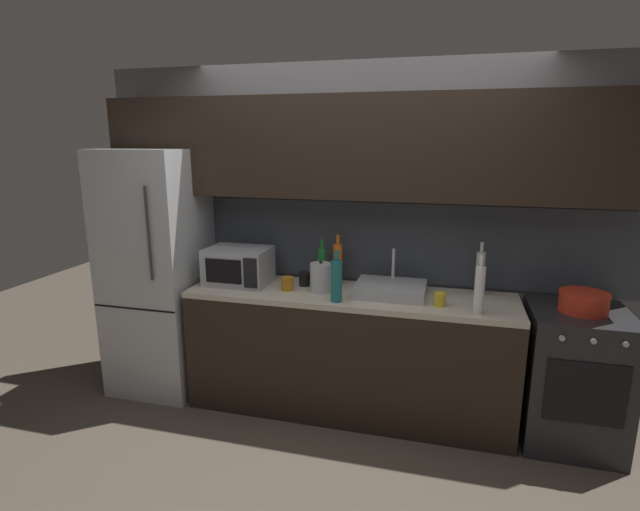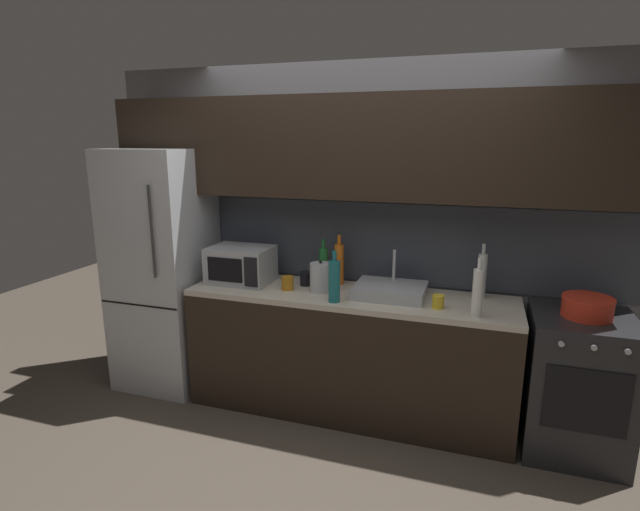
% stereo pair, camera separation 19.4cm
% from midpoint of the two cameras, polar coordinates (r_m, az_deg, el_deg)
% --- Properties ---
extents(ground_plane, '(10.00, 10.00, 0.00)m').
position_cam_midpoint_polar(ground_plane, '(3.11, -2.49, -25.51)').
color(ground_plane, '#4C4238').
extents(back_wall, '(4.04, 0.44, 2.50)m').
position_cam_midpoint_polar(back_wall, '(3.61, 3.01, 6.92)').
color(back_wall, slate).
rests_on(back_wall, ground).
extents(counter_run, '(2.30, 0.60, 0.90)m').
position_cam_midpoint_polar(counter_run, '(3.62, 1.79, -11.18)').
color(counter_run, black).
rests_on(counter_run, ground).
extents(refrigerator, '(0.68, 0.69, 1.89)m').
position_cam_midpoint_polar(refrigerator, '(4.06, -19.69, -1.83)').
color(refrigerator, '#B7BABF').
rests_on(refrigerator, ground).
extents(oven_range, '(0.60, 0.62, 0.90)m').
position_cam_midpoint_polar(oven_range, '(3.62, 26.02, -12.63)').
color(oven_range, '#232326').
rests_on(oven_range, ground).
extents(microwave, '(0.46, 0.35, 0.27)m').
position_cam_midpoint_polar(microwave, '(3.71, -10.95, -1.20)').
color(microwave, '#A8AAAF').
rests_on(microwave, counter_run).
extents(sink_basin, '(0.48, 0.38, 0.30)m').
position_cam_midpoint_polar(sink_basin, '(3.42, 6.60, -3.92)').
color(sink_basin, '#ADAFB5').
rests_on(sink_basin, counter_run).
extents(kettle, '(0.19, 0.15, 0.23)m').
position_cam_midpoint_polar(kettle, '(3.46, -1.51, -2.57)').
color(kettle, '#B7BABF').
rests_on(kettle, counter_run).
extents(wine_bottle_orange, '(0.07, 0.07, 0.37)m').
position_cam_midpoint_polar(wine_bottle_orange, '(3.63, 0.54, -0.92)').
color(wine_bottle_orange, orange).
rests_on(wine_bottle_orange, counter_run).
extents(wine_bottle_clear, '(0.06, 0.06, 0.38)m').
position_cam_midpoint_polar(wine_bottle_clear, '(3.51, 16.64, -1.97)').
color(wine_bottle_clear, silver).
rests_on(wine_bottle_clear, counter_run).
extents(wine_bottle_white, '(0.06, 0.06, 0.37)m').
position_cam_midpoint_polar(wine_bottle_white, '(3.14, 16.40, -3.84)').
color(wine_bottle_white, silver).
rests_on(wine_bottle_white, counter_run).
extents(wine_bottle_teal, '(0.08, 0.08, 0.35)m').
position_cam_midpoint_polar(wine_bottle_teal, '(3.24, 0.20, -2.95)').
color(wine_bottle_teal, '#19666B').
rests_on(wine_bottle_teal, counter_run).
extents(wine_bottle_green, '(0.07, 0.07, 0.34)m').
position_cam_midpoint_polar(wine_bottle_green, '(3.64, -1.28, -1.15)').
color(wine_bottle_green, '#1E6B2D').
rests_on(wine_bottle_green, counter_run).
extents(mug_yellow, '(0.08, 0.08, 0.09)m').
position_cam_midpoint_polar(mug_yellow, '(3.25, 12.12, -5.04)').
color(mug_yellow, gold).
rests_on(mug_yellow, counter_run).
extents(mug_amber, '(0.09, 0.09, 0.10)m').
position_cam_midpoint_polar(mug_amber, '(3.52, -5.43, -3.29)').
color(mug_amber, '#B27019').
rests_on(mug_amber, counter_run).
extents(mug_dark, '(0.08, 0.08, 0.10)m').
position_cam_midpoint_polar(mug_dark, '(3.61, -3.36, -2.74)').
color(mug_dark, black).
rests_on(mug_dark, counter_run).
extents(cooking_pot, '(0.29, 0.29, 0.13)m').
position_cam_midpoint_polar(cooking_pot, '(3.44, 26.98, -4.86)').
color(cooking_pot, red).
rests_on(cooking_pot, oven_range).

